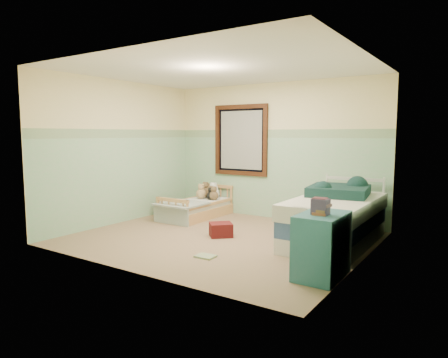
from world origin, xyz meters
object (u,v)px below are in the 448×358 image
Objects in this scene: plush_floor_tan at (160,210)px; dresser at (322,245)px; plush_floor_cream at (165,211)px; toddler_bed_frame at (197,212)px; twin_bed_frame at (334,236)px; red_pillow at (221,230)px; floor_book at (206,256)px.

dresser is (3.72, -1.46, 0.23)m from plush_floor_tan.
plush_floor_cream is 0.16m from plush_floor_tan.
toddler_bed_frame is 0.59m from plush_floor_cream.
dresser is (0.32, -1.41, 0.24)m from twin_bed_frame.
plush_floor_tan is at bearing 179.07° from twin_bed_frame.
plush_floor_cream is at bearing 158.16° from dresser.
red_pillow is (-1.59, -0.56, -0.01)m from twin_bed_frame.
dresser is 2.86× the size of floor_book.
plush_floor_tan is 0.76× the size of red_pillow.
plush_floor_cream is 0.95× the size of floor_book.
dresser is 2.10m from red_pillow.
plush_floor_cream is 1.76m from red_pillow.
plush_floor_tan is 2.75m from floor_book.
floor_book is (2.09, -1.57, -0.11)m from plush_floor_cream.
plush_floor_tan is (-0.62, -0.34, 0.03)m from toddler_bed_frame.
plush_floor_cream is 0.70× the size of red_pillow.
plush_floor_cream is 0.33× the size of dresser.
floor_book is at bearing -35.47° from plush_floor_tan.
floor_book is (-1.16, -1.54, -0.10)m from twin_bed_frame.
twin_bed_frame is 1.93m from floor_book.
dresser is at bearing -30.08° from toddler_bed_frame.
red_pillow is 1.35× the size of floor_book.
plush_floor_tan is at bearing 142.21° from floor_book.
red_pillow is at bearing 111.14° from floor_book.
red_pillow is (1.66, -0.58, -0.01)m from plush_floor_cream.
red_pillow is (1.20, -0.95, 0.01)m from toddler_bed_frame.
plush_floor_cream is at bearing 160.70° from red_pillow.
toddler_bed_frame is 0.75× the size of twin_bed_frame.
plush_floor_cream is at bearing 140.83° from floor_book.
toddler_bed_frame is at bearing 38.29° from plush_floor_cream.
plush_floor_cream is at bearing -11.66° from plush_floor_tan.
floor_book is at bearing -49.97° from toddler_bed_frame.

